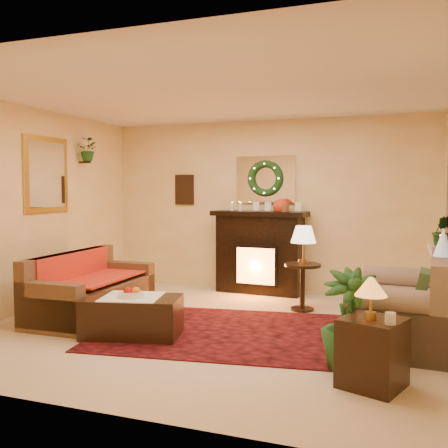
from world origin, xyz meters
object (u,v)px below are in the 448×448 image
(sofa, at_px, (92,281))
(end_table_square, at_px, (372,353))
(fireplace, at_px, (260,256))
(side_table_round, at_px, (302,285))
(coffee_table, at_px, (132,317))
(loveseat, at_px, (401,301))

(sofa, height_order, end_table_square, sofa)
(sofa, height_order, fireplace, fireplace)
(side_table_round, bearing_deg, coffee_table, -130.21)
(fireplace, xyz_separation_m, loveseat, (2.01, -1.83, -0.13))
(sofa, distance_m, loveseat, 3.58)
(fireplace, bearing_deg, sofa, -124.50)
(sofa, xyz_separation_m, side_table_round, (2.38, 1.14, -0.10))
(loveseat, relative_size, side_table_round, 2.58)
(loveseat, bearing_deg, coffee_table, -159.90)
(sofa, height_order, loveseat, loveseat)
(sofa, bearing_deg, side_table_round, 24.72)
(loveseat, bearing_deg, fireplace, 141.24)
(loveseat, bearing_deg, side_table_round, 144.89)
(side_table_round, xyz_separation_m, end_table_square, (0.99, -2.29, -0.05))
(sofa, height_order, side_table_round, sofa)
(loveseat, bearing_deg, end_table_square, -95.06)
(sofa, xyz_separation_m, coffee_table, (0.91, -0.61, -0.22))
(coffee_table, bearing_deg, side_table_round, 36.84)
(end_table_square, bearing_deg, coffee_table, 167.56)
(side_table_round, bearing_deg, end_table_square, -66.63)
(coffee_table, bearing_deg, end_table_square, -25.39)
(loveseat, height_order, end_table_square, loveseat)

